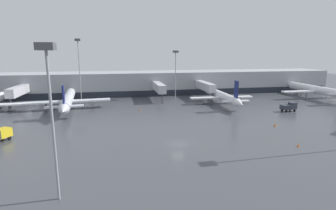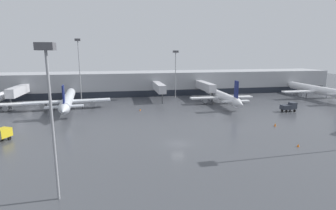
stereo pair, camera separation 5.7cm
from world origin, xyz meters
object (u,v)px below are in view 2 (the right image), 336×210
at_px(apron_light_mast_3, 48,78).
at_px(service_truck_3, 289,107).
at_px(parked_jet_1, 68,100).
at_px(apron_light_mast_0, 176,61).
at_px(parked_jet_2, 316,90).
at_px(traffic_cone_0, 140,110).
at_px(traffic_cone_2, 298,145).
at_px(apron_light_mast_4, 79,53).
at_px(parked_jet_0, 222,96).
at_px(traffic_cone_1, 275,125).
at_px(traffic_cone_3, 283,106).

bearing_deg(apron_light_mast_3, service_truck_3, 32.90).
height_order(parked_jet_1, apron_light_mast_0, apron_light_mast_0).
distance_m(parked_jet_2, traffic_cone_0, 66.20).
xyz_separation_m(service_truck_3, traffic_cone_2, (-16.78, -26.23, -1.16)).
bearing_deg(apron_light_mast_0, traffic_cone_2, -79.49).
height_order(traffic_cone_2, apron_light_mast_4, apron_light_mast_4).
height_order(traffic_cone_0, traffic_cone_2, traffic_cone_2).
bearing_deg(apron_light_mast_4, parked_jet_0, -18.44).
relative_size(parked_jet_1, apron_light_mast_0, 2.07).
relative_size(service_truck_3, apron_light_mast_3, 0.25).
bearing_deg(apron_light_mast_4, service_truck_3, -26.49).
distance_m(parked_jet_2, apron_light_mast_4, 86.67).
xyz_separation_m(parked_jet_2, apron_light_mast_4, (-84.67, 12.91, 13.29)).
relative_size(traffic_cone_1, apron_light_mast_0, 0.04).
xyz_separation_m(parked_jet_1, traffic_cone_0, (20.99, -6.04, -2.63)).
distance_m(traffic_cone_1, apron_light_mast_3, 50.45).
relative_size(parked_jet_1, apron_light_mast_4, 1.69).
bearing_deg(parked_jet_2, traffic_cone_1, 131.65).
bearing_deg(traffic_cone_1, apron_light_mast_3, -151.92).
height_order(parked_jet_2, traffic_cone_2, parked_jet_2).
distance_m(parked_jet_1, apron_light_mast_0, 40.10).
relative_size(parked_jet_1, traffic_cone_0, 64.91).
bearing_deg(traffic_cone_1, traffic_cone_2, -106.41).
relative_size(traffic_cone_1, apron_light_mast_4, 0.04).
xyz_separation_m(parked_jet_0, apron_light_mast_3, (-41.24, -51.01, 11.50)).
bearing_deg(service_truck_3, parked_jet_2, 33.84).
height_order(parked_jet_2, apron_light_mast_0, apron_light_mast_0).
distance_m(parked_jet_2, traffic_cone_2, 59.58).
bearing_deg(service_truck_3, traffic_cone_3, 66.59).
height_order(service_truck_3, traffic_cone_3, service_truck_3).
distance_m(service_truck_3, apron_light_mast_0, 41.71).
bearing_deg(service_truck_3, apron_light_mast_3, -150.04).
bearing_deg(traffic_cone_3, traffic_cone_0, 175.90).
bearing_deg(service_truck_3, traffic_cone_1, -137.33).
height_order(traffic_cone_2, traffic_cone_3, traffic_cone_2).
xyz_separation_m(parked_jet_1, service_truck_3, (63.13, -15.56, -1.46)).
xyz_separation_m(parked_jet_2, apron_light_mast_3, (-79.28, -53.65, 10.83)).
relative_size(parked_jet_0, service_truck_3, 7.47).
xyz_separation_m(traffic_cone_1, apron_light_mast_4, (-48.22, 43.71, 16.18)).
bearing_deg(apron_light_mast_3, apron_light_mast_0, 66.26).
bearing_deg(traffic_cone_3, apron_light_mast_3, -143.89).
bearing_deg(parked_jet_0, parked_jet_1, 91.14).
bearing_deg(traffic_cone_1, traffic_cone_3, 51.94).
xyz_separation_m(parked_jet_2, traffic_cone_2, (-40.28, -43.80, -2.98)).
bearing_deg(apron_light_mast_4, apron_light_mast_0, -2.13).
xyz_separation_m(traffic_cone_0, apron_light_mast_3, (-13.64, -45.60, 13.81)).
bearing_deg(traffic_cone_0, apron_light_mast_0, 52.56).
bearing_deg(traffic_cone_3, traffic_cone_1, -128.06).
bearing_deg(traffic_cone_1, parked_jet_0, 93.23).
relative_size(apron_light_mast_3, apron_light_mast_4, 0.83).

